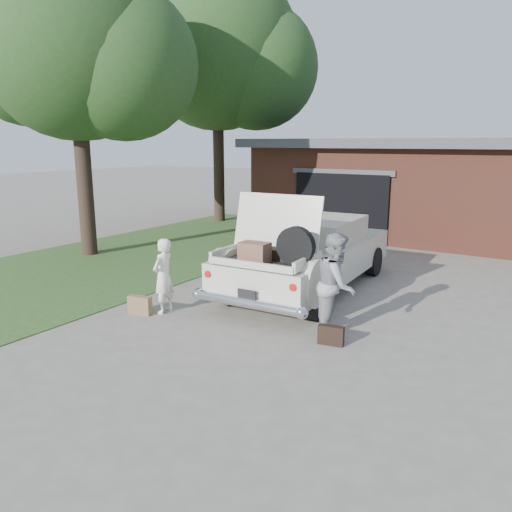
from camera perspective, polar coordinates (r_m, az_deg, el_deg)
The scene contains 10 objects.
ground at distance 9.19m, azimuth -2.05°, elevation -7.41°, with size 90.00×90.00×0.00m, color gray.
grass_strip at distance 14.85m, azimuth -12.90°, elevation 0.21°, with size 6.00×16.00×0.02m, color #2D4C1E.
house at distance 19.01m, azimuth 20.92°, elevation 7.48°, with size 12.80×7.80×3.30m.
tree_left at distance 15.08m, azimuth -19.86°, elevation 21.48°, with size 6.16×5.36×8.56m.
tree_back at distance 20.72m, azimuth -4.26°, elevation 21.96°, with size 7.23×6.29×9.89m.
sedan at distance 11.01m, azimuth 6.04°, elevation 0.27°, with size 2.40×5.53×2.23m.
woman_left at distance 9.59m, azimuth -10.54°, elevation -2.26°, with size 0.52×0.34×1.43m, color white.
woman_right at distance 8.43m, azimuth 9.16°, elevation -3.22°, with size 0.85×0.66×1.75m, color gray.
suitcase_left at distance 9.72m, azimuth -13.13°, elevation -5.49°, with size 0.46×0.15×0.36m, color olive.
suitcase_right at distance 8.19m, azimuth 8.56°, elevation -8.95°, with size 0.41×0.13×0.32m, color black.
Camera 1 is at (4.95, -7.06, 3.19)m, focal length 35.00 mm.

